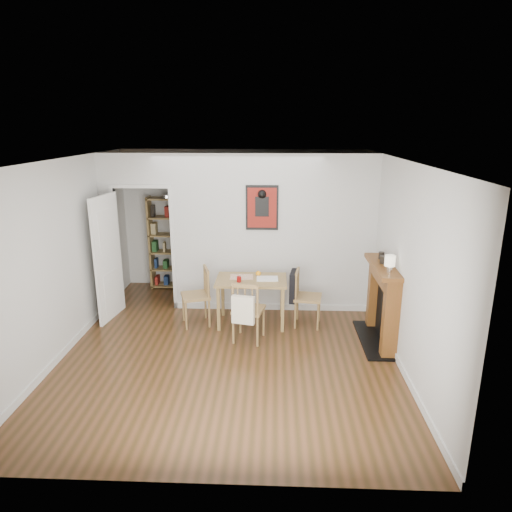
{
  "coord_description": "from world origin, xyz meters",
  "views": [
    {
      "loc": [
        0.61,
        -5.86,
        3.03
      ],
      "look_at": [
        0.33,
        0.6,
        1.16
      ],
      "focal_mm": 32.0,
      "sensor_mm": 36.0,
      "label": 1
    }
  ],
  "objects_px": {
    "bookshelf": "(169,243)",
    "orange_fruit": "(258,273)",
    "red_glass": "(239,279)",
    "mantel_lamp": "(390,262)",
    "chair_left": "(196,296)",
    "chair_right": "(307,297)",
    "fireplace": "(383,301)",
    "notebook": "(267,279)",
    "ceramic_jar_b": "(381,255)",
    "chair_front": "(248,310)",
    "ceramic_jar_a": "(383,260)",
    "dining_table": "(251,284)"
  },
  "relations": [
    {
      "from": "chair_front",
      "to": "ceramic_jar_a",
      "type": "xyz_separation_m",
      "value": [
        1.88,
        0.11,
        0.74
      ]
    },
    {
      "from": "red_glass",
      "to": "mantel_lamp",
      "type": "distance_m",
      "value": 2.23
    },
    {
      "from": "bookshelf",
      "to": "red_glass",
      "type": "relative_size",
      "value": 19.83
    },
    {
      "from": "chair_right",
      "to": "chair_front",
      "type": "relative_size",
      "value": 0.97
    },
    {
      "from": "ceramic_jar_a",
      "to": "red_glass",
      "type": "bearing_deg",
      "value": 170.8
    },
    {
      "from": "bookshelf",
      "to": "orange_fruit",
      "type": "distance_m",
      "value": 2.28
    },
    {
      "from": "bookshelf",
      "to": "red_glass",
      "type": "height_order",
      "value": "bookshelf"
    },
    {
      "from": "ceramic_jar_b",
      "to": "red_glass",
      "type": "bearing_deg",
      "value": 177.09
    },
    {
      "from": "dining_table",
      "to": "notebook",
      "type": "bearing_deg",
      "value": 0.53
    },
    {
      "from": "dining_table",
      "to": "chair_right",
      "type": "xyz_separation_m",
      "value": [
        0.86,
        -0.02,
        -0.19
      ]
    },
    {
      "from": "dining_table",
      "to": "chair_right",
      "type": "height_order",
      "value": "chair_right"
    },
    {
      "from": "orange_fruit",
      "to": "mantel_lamp",
      "type": "distance_m",
      "value": 2.1
    },
    {
      "from": "notebook",
      "to": "mantel_lamp",
      "type": "bearing_deg",
      "value": -27.83
    },
    {
      "from": "chair_left",
      "to": "chair_right",
      "type": "relative_size",
      "value": 1.03
    },
    {
      "from": "chair_left",
      "to": "chair_right",
      "type": "height_order",
      "value": "chair_left"
    },
    {
      "from": "chair_left",
      "to": "dining_table",
      "type": "bearing_deg",
      "value": 4.22
    },
    {
      "from": "dining_table",
      "to": "fireplace",
      "type": "relative_size",
      "value": 0.87
    },
    {
      "from": "bookshelf",
      "to": "ceramic_jar_b",
      "type": "bearing_deg",
      "value": -27.9
    },
    {
      "from": "chair_left",
      "to": "orange_fruit",
      "type": "bearing_deg",
      "value": 12.62
    },
    {
      "from": "chair_right",
      "to": "chair_front",
      "type": "distance_m",
      "value": 1.04
    },
    {
      "from": "dining_table",
      "to": "orange_fruit",
      "type": "distance_m",
      "value": 0.22
    },
    {
      "from": "red_glass",
      "to": "orange_fruit",
      "type": "relative_size",
      "value": 1.09
    },
    {
      "from": "chair_front",
      "to": "ceramic_jar_b",
      "type": "distance_m",
      "value": 2.08
    },
    {
      "from": "orange_fruit",
      "to": "ceramic_jar_b",
      "type": "xyz_separation_m",
      "value": [
        1.79,
        -0.4,
        0.43
      ]
    },
    {
      "from": "red_glass",
      "to": "mantel_lamp",
      "type": "bearing_deg",
      "value": -19.13
    },
    {
      "from": "red_glass",
      "to": "chair_front",
      "type": "bearing_deg",
      "value": -69.63
    },
    {
      "from": "chair_right",
      "to": "orange_fruit",
      "type": "bearing_deg",
      "value": 166.96
    },
    {
      "from": "ceramic_jar_b",
      "to": "fireplace",
      "type": "bearing_deg",
      "value": -88.38
    },
    {
      "from": "bookshelf",
      "to": "red_glass",
      "type": "distance_m",
      "value": 2.29
    },
    {
      "from": "chair_left",
      "to": "mantel_lamp",
      "type": "relative_size",
      "value": 4.16
    },
    {
      "from": "orange_fruit",
      "to": "ceramic_jar_a",
      "type": "relative_size",
      "value": 0.76
    },
    {
      "from": "ceramic_jar_b",
      "to": "orange_fruit",
      "type": "bearing_deg",
      "value": 167.39
    },
    {
      "from": "mantel_lamp",
      "to": "fireplace",
      "type": "bearing_deg",
      "value": 83.62
    },
    {
      "from": "ceramic_jar_a",
      "to": "notebook",
      "type": "bearing_deg",
      "value": 163.6
    },
    {
      "from": "chair_front",
      "to": "ceramic_jar_a",
      "type": "distance_m",
      "value": 2.03
    },
    {
      "from": "red_glass",
      "to": "ceramic_jar_a",
      "type": "height_order",
      "value": "ceramic_jar_a"
    },
    {
      "from": "chair_left",
      "to": "orange_fruit",
      "type": "xyz_separation_m",
      "value": [
        0.97,
        0.22,
        0.32
      ]
    },
    {
      "from": "mantel_lamp",
      "to": "dining_table",
      "type": "bearing_deg",
      "value": 155.44
    },
    {
      "from": "dining_table",
      "to": "ceramic_jar_b",
      "type": "height_order",
      "value": "ceramic_jar_b"
    },
    {
      "from": "chair_right",
      "to": "ceramic_jar_b",
      "type": "height_order",
      "value": "ceramic_jar_b"
    },
    {
      "from": "fireplace",
      "to": "red_glass",
      "type": "bearing_deg",
      "value": 169.52
    },
    {
      "from": "chair_front",
      "to": "orange_fruit",
      "type": "distance_m",
      "value": 0.81
    },
    {
      "from": "notebook",
      "to": "red_glass",
      "type": "bearing_deg",
      "value": -161.12
    },
    {
      "from": "bookshelf",
      "to": "mantel_lamp",
      "type": "xyz_separation_m",
      "value": [
        3.5,
        -2.47,
        0.43
      ]
    },
    {
      "from": "red_glass",
      "to": "chair_left",
      "type": "bearing_deg",
      "value": 173.4
    },
    {
      "from": "chair_right",
      "to": "ceramic_jar_b",
      "type": "relative_size",
      "value": 8.73
    },
    {
      "from": "notebook",
      "to": "ceramic_jar_b",
      "type": "distance_m",
      "value": 1.73
    },
    {
      "from": "chair_front",
      "to": "bookshelf",
      "type": "xyz_separation_m",
      "value": [
        -1.62,
        2.21,
        0.4
      ]
    },
    {
      "from": "dining_table",
      "to": "chair_front",
      "type": "height_order",
      "value": "chair_front"
    },
    {
      "from": "chair_right",
      "to": "fireplace",
      "type": "relative_size",
      "value": 0.72
    }
  ]
}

